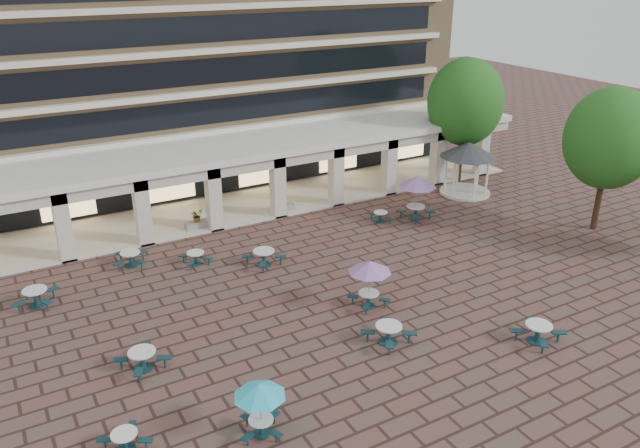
# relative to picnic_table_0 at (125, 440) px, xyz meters

# --- Properties ---
(ground) EXTENTS (120.00, 120.00, 0.00)m
(ground) POSITION_rel_picnic_table_0_xyz_m (11.27, 3.52, -0.40)
(ground) COLOR brown
(ground) RESTS_ON ground
(retail_arcade) EXTENTS (42.00, 6.60, 4.40)m
(retail_arcade) POSITION_rel_picnic_table_0_xyz_m (11.27, 18.32, 2.60)
(retail_arcade) COLOR white
(retail_arcade) RESTS_ON ground
(picnic_table_0) EXTENTS (1.72, 1.72, 0.67)m
(picnic_table_0) POSITION_rel_picnic_table_0_xyz_m (0.00, 0.00, 0.00)
(picnic_table_0) COLOR #153B41
(picnic_table_0) RESTS_ON ground
(picnic_table_2) EXTENTS (2.18, 2.18, 0.85)m
(picnic_table_2) POSITION_rel_picnic_table_0_xyz_m (11.24, 0.85, 0.11)
(picnic_table_2) COLOR #153B41
(picnic_table_2) RESTS_ON ground
(picnic_table_4) EXTENTS (1.81, 1.81, 2.09)m
(picnic_table_4) POSITION_rel_picnic_table_0_xyz_m (4.23, -1.58, 1.38)
(picnic_table_4) COLOR #153B41
(picnic_table_4) RESTS_ON ground
(picnic_table_5) EXTENTS (2.22, 2.22, 0.83)m
(picnic_table_5) POSITION_rel_picnic_table_0_xyz_m (1.68, 4.13, 0.10)
(picnic_table_5) COLOR #153B41
(picnic_table_5) RESTS_ON ground
(picnic_table_6) EXTENTS (2.04, 2.04, 2.35)m
(picnic_table_6) POSITION_rel_picnic_table_0_xyz_m (12.18, 3.78, 1.60)
(picnic_table_6) COLOR #153B41
(picnic_table_6) RESTS_ON ground
(picnic_table_7) EXTENTS (2.15, 2.15, 0.85)m
(picnic_table_7) POSITION_rel_picnic_table_0_xyz_m (16.82, -2.20, 0.11)
(picnic_table_7) COLOR #153B41
(picnic_table_7) RESTS_ON ground
(picnic_table_8) EXTENTS (2.27, 2.27, 0.84)m
(picnic_table_8) POSITION_rel_picnic_table_0_xyz_m (-1.40, 11.52, 0.11)
(picnic_table_8) COLOR #153B41
(picnic_table_8) RESTS_ON ground
(picnic_table_9) EXTENTS (1.64, 1.64, 0.70)m
(picnic_table_9) POSITION_rel_picnic_table_0_xyz_m (6.57, 11.98, 0.02)
(picnic_table_9) COLOR #153B41
(picnic_table_9) RESTS_ON ground
(picnic_table_10) EXTENTS (2.26, 2.26, 0.86)m
(picnic_table_10) POSITION_rel_picnic_table_0_xyz_m (9.70, 10.09, 0.11)
(picnic_table_10) COLOR #153B41
(picnic_table_10) RESTS_ON ground
(picnic_table_11) EXTENTS (2.40, 2.40, 2.78)m
(picnic_table_11) POSITION_rel_picnic_table_0_xyz_m (20.64, 11.26, 1.96)
(picnic_table_11) COLOR #153B41
(picnic_table_11) RESTS_ON ground
(picnic_table_12) EXTENTS (2.08, 2.08, 0.78)m
(picnic_table_12) POSITION_rel_picnic_table_0_xyz_m (3.51, 13.52, 0.07)
(picnic_table_12) COLOR #153B41
(picnic_table_12) RESTS_ON ground
(picnic_table_13) EXTENTS (1.75, 1.75, 0.65)m
(picnic_table_13) POSITION_rel_picnic_table_0_xyz_m (18.48, 11.96, -0.01)
(picnic_table_13) COLOR #153B41
(picnic_table_13) RESTS_ON ground
(gazebo) EXTENTS (3.87, 3.87, 3.60)m
(gazebo) POSITION_rel_picnic_table_0_xyz_m (26.50, 13.30, 2.32)
(gazebo) COLOR beige
(gazebo) RESTS_ON ground
(tree_east_a) EXTENTS (5.13, 5.13, 8.55)m
(tree_east_a) POSITION_rel_picnic_table_0_xyz_m (29.12, 4.75, 5.19)
(tree_east_a) COLOR #3D2618
(tree_east_a) RESTS_ON ground
(tree_east_c) EXTENTS (5.33, 5.33, 8.88)m
(tree_east_c) POSITION_rel_picnic_table_0_xyz_m (27.85, 15.52, 5.41)
(tree_east_c) COLOR #3D2618
(tree_east_c) RESTS_ON ground
(planter_left) EXTENTS (1.50, 0.85, 1.29)m
(planter_left) POSITION_rel_picnic_table_0_xyz_m (8.20, 16.42, 0.13)
(planter_left) COLOR gray
(planter_left) RESTS_ON ground
(planter_right) EXTENTS (1.50, 0.73, 1.17)m
(planter_right) POSITION_rel_picnic_table_0_xyz_m (13.92, 16.42, 0.04)
(planter_right) COLOR gray
(planter_right) RESTS_ON ground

